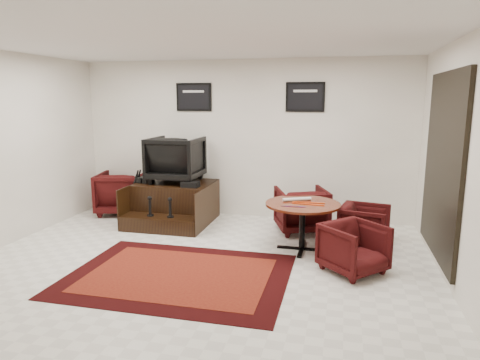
% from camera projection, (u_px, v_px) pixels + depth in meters
% --- Properties ---
extents(ground, '(6.00, 6.00, 0.00)m').
position_uv_depth(ground, '(199.00, 265.00, 5.55)').
color(ground, white).
rests_on(ground, ground).
extents(room_shell, '(6.02, 5.02, 2.81)m').
position_uv_depth(room_shell, '(231.00, 126.00, 5.24)').
color(room_shell, white).
rests_on(room_shell, ground).
extents(area_rug, '(2.65, 1.99, 0.01)m').
position_uv_depth(area_rug, '(179.00, 275.00, 5.21)').
color(area_rug, black).
rests_on(area_rug, ground).
extents(shine_podium, '(1.32, 1.36, 0.68)m').
position_uv_depth(shine_podium, '(174.00, 204.00, 7.47)').
color(shine_podium, black).
rests_on(shine_podium, ground).
extents(shine_chair, '(0.86, 0.81, 0.88)m').
position_uv_depth(shine_chair, '(176.00, 157.00, 7.45)').
color(shine_chair, black).
rests_on(shine_chair, shine_podium).
extents(shoes_pair, '(0.25, 0.28, 0.09)m').
position_uv_depth(shoes_pair, '(146.00, 180.00, 7.47)').
color(shoes_pair, black).
rests_on(shoes_pair, shine_podium).
extents(polish_kit, '(0.28, 0.20, 0.10)m').
position_uv_depth(polish_kit, '(190.00, 184.00, 7.07)').
color(polish_kit, black).
rests_on(polish_kit, shine_podium).
extents(umbrella_black, '(0.35, 0.13, 0.94)m').
position_uv_depth(umbrella_black, '(132.00, 194.00, 7.51)').
color(umbrella_black, black).
rests_on(umbrella_black, ground).
extents(umbrella_hooked, '(0.35, 0.13, 0.93)m').
position_uv_depth(umbrella_hooked, '(134.00, 193.00, 7.59)').
color(umbrella_hooked, black).
rests_on(umbrella_hooked, ground).
extents(armchair_side, '(0.99, 0.95, 0.86)m').
position_uv_depth(armchair_side, '(122.00, 191.00, 7.98)').
color(armchair_side, black).
rests_on(armchair_side, ground).
extents(meeting_table, '(1.05, 1.05, 0.68)m').
position_uv_depth(meeting_table, '(303.00, 209.00, 5.99)').
color(meeting_table, '#421009').
rests_on(meeting_table, ground).
extents(table_chair_back, '(0.97, 0.94, 0.79)m').
position_uv_depth(table_chair_back, '(301.00, 208.00, 6.89)').
color(table_chair_back, black).
rests_on(table_chair_back, ground).
extents(table_chair_window, '(0.73, 0.76, 0.67)m').
position_uv_depth(table_chair_window, '(364.00, 224.00, 6.18)').
color(table_chair_window, black).
rests_on(table_chair_window, ground).
extents(table_chair_corner, '(0.90, 0.90, 0.68)m').
position_uv_depth(table_chair_corner, '(354.00, 246.00, 5.26)').
color(table_chair_corner, black).
rests_on(table_chair_corner, ground).
extents(paper_roll, '(0.40, 0.22, 0.05)m').
position_uv_depth(paper_roll, '(297.00, 199.00, 6.09)').
color(paper_roll, silver).
rests_on(paper_roll, meeting_table).
extents(table_clutter, '(0.57, 0.31, 0.01)m').
position_uv_depth(table_clutter, '(305.00, 204.00, 5.90)').
color(table_clutter, '#EE420D').
rests_on(table_clutter, meeting_table).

